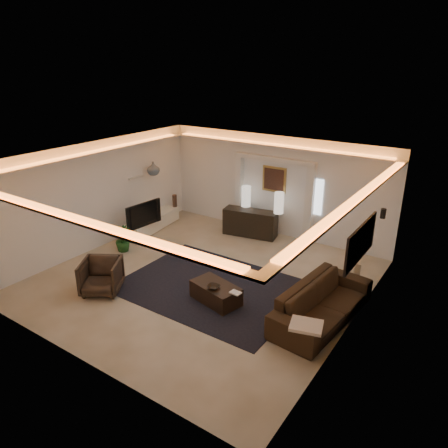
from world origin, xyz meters
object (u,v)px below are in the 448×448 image
Objects in this scene: console at (250,223)px; coffee_table at (216,293)px; sofa at (322,303)px; armchair at (101,276)px.

coffee_table is at bearing -80.98° from console.
console is 3.76m from coffee_table.
console is at bearing 122.84° from coffee_table.
console is 4.46m from sofa.
console is 1.85× the size of armchair.
sofa is 2.23m from coffee_table.
console is 0.60× the size of sofa.
armchair is (-1.08, -4.63, -0.02)m from console.
armchair is at bearing -113.69° from console.
coffee_table is 2.59m from armchair.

